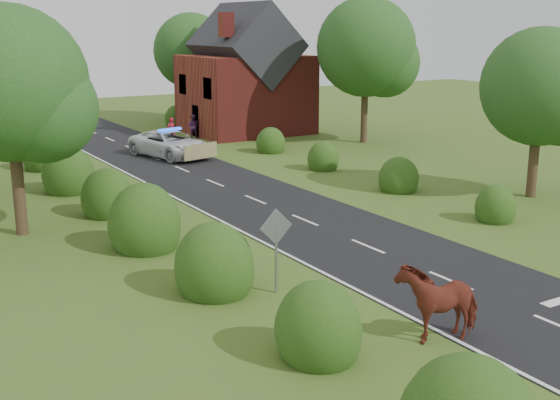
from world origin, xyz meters
TOP-DOWN VIEW (x-y plane):
  - ground at (0.00, 0.00)m, footprint 120.00×120.00m
  - road at (0.00, 15.00)m, footprint 6.00×70.00m
  - road_markings at (-1.60, 12.93)m, footprint 4.96×70.00m
  - hedgerow_left at (-6.51, 11.69)m, footprint 2.75×50.41m
  - hedgerow_right at (6.60, 11.21)m, footprint 2.10×45.78m
  - tree_left_a at (-9.75, 11.86)m, footprint 5.74×5.60m
  - tree_right_a at (11.23, 5.87)m, footprint 5.33×5.20m
  - tree_right_b at (14.29, 21.84)m, footprint 6.56×6.40m
  - tree_right_c at (9.27, 37.85)m, footprint 6.15×6.00m
  - road_sign at (-5.00, 2.00)m, footprint 1.06×0.08m
  - house at (9.49, 30.00)m, footprint 8.00×7.40m
  - cow at (-3.08, -2.58)m, footprint 2.47×1.63m
  - police_van at (0.95, 23.74)m, footprint 3.83×6.08m
  - pedestrian_red at (3.04, 28.48)m, footprint 0.66×0.48m
  - pedestrian_purple at (5.09, 29.56)m, footprint 1.01×0.96m

SIDE VIEW (x-z plane):
  - ground at x=0.00m, z-range 0.00..0.00m
  - road at x=0.00m, z-range 0.00..0.02m
  - road_markings at x=-1.60m, z-range 0.02..0.03m
  - hedgerow_right at x=6.60m, z-range -0.50..1.60m
  - hedgerow_left at x=-6.51m, z-range -0.75..2.25m
  - police_van at x=0.95m, z-range -0.07..1.63m
  - cow at x=-3.08m, z-range 0.00..1.62m
  - pedestrian_purple at x=5.09m, z-range 0.00..1.64m
  - pedestrian_red at x=3.04m, z-range 0.00..1.68m
  - road_sign at x=-5.00m, z-range 0.39..2.92m
  - house at x=9.49m, z-range -0.80..8.37m
  - tree_right_a at x=11.23m, z-range 0.96..8.52m
  - tree_left_a at x=-9.75m, z-range 1.15..9.53m
  - tree_right_c at x=9.27m, z-range 1.05..9.63m
  - tree_right_b at x=14.29m, z-range 1.24..10.64m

